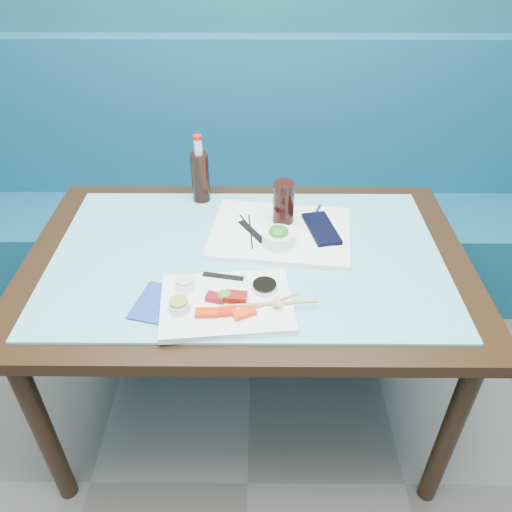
{
  "coord_description": "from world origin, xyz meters",
  "views": [
    {
      "loc": [
        0.04,
        0.19,
        1.7
      ],
      "look_at": [
        0.03,
        1.38,
        0.8
      ],
      "focal_mm": 35.0,
      "sensor_mm": 36.0,
      "label": 1
    }
  ],
  "objects_px": {
    "dining_table": "(247,276)",
    "blue_napkin": "(164,304)",
    "cola_bottle_body": "(200,177)",
    "sashimi_plate": "(227,304)",
    "cola_glass": "(284,203)",
    "booth_bench": "(251,215)",
    "seaweed_bowl": "(278,238)",
    "serving_tray": "(280,232)"
  },
  "relations": [
    {
      "from": "blue_napkin",
      "to": "booth_bench",
      "type": "bearing_deg",
      "value": 78.21
    },
    {
      "from": "booth_bench",
      "to": "seaweed_bowl",
      "type": "relative_size",
      "value": 28.94
    },
    {
      "from": "booth_bench",
      "to": "cola_bottle_body",
      "type": "distance_m",
      "value": 0.71
    },
    {
      "from": "cola_glass",
      "to": "dining_table",
      "type": "bearing_deg",
      "value": -125.8
    },
    {
      "from": "booth_bench",
      "to": "sashimi_plate",
      "type": "bearing_deg",
      "value": -92.73
    },
    {
      "from": "cola_bottle_body",
      "to": "blue_napkin",
      "type": "height_order",
      "value": "cola_bottle_body"
    },
    {
      "from": "sashimi_plate",
      "to": "cola_glass",
      "type": "distance_m",
      "value": 0.45
    },
    {
      "from": "dining_table",
      "to": "blue_napkin",
      "type": "bearing_deg",
      "value": -133.4
    },
    {
      "from": "cola_bottle_body",
      "to": "dining_table",
      "type": "bearing_deg",
      "value": -62.8
    },
    {
      "from": "serving_tray",
      "to": "cola_bottle_body",
      "type": "relative_size",
      "value": 2.51
    },
    {
      "from": "sashimi_plate",
      "to": "cola_bottle_body",
      "type": "relative_size",
      "value": 1.99
    },
    {
      "from": "sashimi_plate",
      "to": "serving_tray",
      "type": "height_order",
      "value": "sashimi_plate"
    },
    {
      "from": "dining_table",
      "to": "seaweed_bowl",
      "type": "bearing_deg",
      "value": 19.32
    },
    {
      "from": "sashimi_plate",
      "to": "cola_glass",
      "type": "xyz_separation_m",
      "value": [
        0.17,
        0.41,
        0.08
      ]
    },
    {
      "from": "sashimi_plate",
      "to": "cola_bottle_body",
      "type": "xyz_separation_m",
      "value": [
        -0.12,
        0.58,
        0.08
      ]
    },
    {
      "from": "seaweed_bowl",
      "to": "cola_glass",
      "type": "distance_m",
      "value": 0.14
    },
    {
      "from": "sashimi_plate",
      "to": "blue_napkin",
      "type": "xyz_separation_m",
      "value": [
        -0.17,
        0.0,
        -0.01
      ]
    },
    {
      "from": "cola_glass",
      "to": "cola_bottle_body",
      "type": "distance_m",
      "value": 0.34
    },
    {
      "from": "sashimi_plate",
      "to": "blue_napkin",
      "type": "height_order",
      "value": "sashimi_plate"
    },
    {
      "from": "serving_tray",
      "to": "booth_bench",
      "type": "bearing_deg",
      "value": 105.52
    },
    {
      "from": "sashimi_plate",
      "to": "seaweed_bowl",
      "type": "height_order",
      "value": "seaweed_bowl"
    },
    {
      "from": "serving_tray",
      "to": "blue_napkin",
      "type": "relative_size",
      "value": 2.89
    },
    {
      "from": "booth_bench",
      "to": "seaweed_bowl",
      "type": "xyz_separation_m",
      "value": [
        0.1,
        -0.8,
        0.42
      ]
    },
    {
      "from": "serving_tray",
      "to": "cola_bottle_body",
      "type": "height_order",
      "value": "cola_bottle_body"
    },
    {
      "from": "seaweed_bowl",
      "to": "cola_glass",
      "type": "relative_size",
      "value": 0.71
    },
    {
      "from": "booth_bench",
      "to": "dining_table",
      "type": "relative_size",
      "value": 2.14
    },
    {
      "from": "dining_table",
      "to": "blue_napkin",
      "type": "distance_m",
      "value": 0.34
    },
    {
      "from": "serving_tray",
      "to": "seaweed_bowl",
      "type": "relative_size",
      "value": 4.39
    },
    {
      "from": "sashimi_plate",
      "to": "blue_napkin",
      "type": "distance_m",
      "value": 0.17
    },
    {
      "from": "booth_bench",
      "to": "serving_tray",
      "type": "relative_size",
      "value": 6.59
    },
    {
      "from": "sashimi_plate",
      "to": "cola_glass",
      "type": "relative_size",
      "value": 2.46
    },
    {
      "from": "dining_table",
      "to": "seaweed_bowl",
      "type": "relative_size",
      "value": 13.5
    },
    {
      "from": "booth_bench",
      "to": "cola_glass",
      "type": "xyz_separation_m",
      "value": [
        0.12,
        -0.67,
        0.47
      ]
    },
    {
      "from": "sashimi_plate",
      "to": "blue_napkin",
      "type": "relative_size",
      "value": 2.29
    },
    {
      "from": "booth_bench",
      "to": "cola_bottle_body",
      "type": "bearing_deg",
      "value": -109.13
    },
    {
      "from": "blue_napkin",
      "to": "serving_tray",
      "type": "bearing_deg",
      "value": 46.16
    },
    {
      "from": "sashimi_plate",
      "to": "seaweed_bowl",
      "type": "distance_m",
      "value": 0.32
    },
    {
      "from": "cola_glass",
      "to": "blue_napkin",
      "type": "distance_m",
      "value": 0.54
    },
    {
      "from": "dining_table",
      "to": "cola_bottle_body",
      "type": "distance_m",
      "value": 0.42
    },
    {
      "from": "dining_table",
      "to": "blue_napkin",
      "type": "relative_size",
      "value": 8.87
    },
    {
      "from": "serving_tray",
      "to": "cola_bottle_body",
      "type": "distance_m",
      "value": 0.37
    },
    {
      "from": "dining_table",
      "to": "blue_napkin",
      "type": "xyz_separation_m",
      "value": [
        -0.22,
        -0.24,
        0.09
      ]
    }
  ]
}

